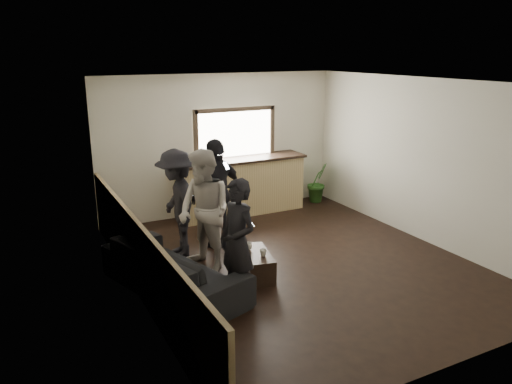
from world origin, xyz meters
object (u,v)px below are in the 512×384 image
sofa (174,268)px  person_c (177,204)px  cup_b (263,253)px  person_a (238,242)px  bar_counter (241,183)px  person_b (205,212)px  potted_plant (318,182)px  person_d (217,193)px  coffee_table (254,264)px  cup_a (248,247)px

sofa → person_c: bearing=-39.9°
cup_b → person_a: 0.85m
cup_b → bar_counter: bearing=70.5°
person_b → bar_counter: bearing=126.8°
cup_b → potted_plant: potted_plant is taller
person_c → person_d: (0.73, 0.09, 0.05)m
coffee_table → person_a: person_a is taller
cup_a → person_c: size_ratio=0.08×
coffee_table → potted_plant: (2.96, 2.74, 0.25)m
person_b → person_a: bearing=-16.0°
cup_a → person_a: person_a is taller
person_b → person_d: size_ratio=1.00×
bar_counter → coffee_table: (-1.11, -2.78, -0.46)m
bar_counter → cup_a: size_ratio=20.30×
sofa → cup_b: 1.29m
cup_a → potted_plant: 3.96m
sofa → person_a: 1.07m
sofa → cup_a: bearing=-105.5°
potted_plant → person_b: 4.16m
potted_plant → cup_a: bearing=-139.1°
person_a → potted_plant: bearing=120.4°
cup_b → person_a: bearing=-145.1°
cup_a → person_d: size_ratio=0.07×
person_c → bar_counter: bearing=135.5°
coffee_table → person_d: bearing=89.6°
potted_plant → person_c: (-3.69, -1.46, 0.44)m
bar_counter → cup_b: bar_counter is taller
bar_counter → person_a: (-1.64, -3.35, 0.20)m
person_a → person_c: 1.86m
bar_counter → coffee_table: bearing=-111.8°
coffee_table → person_d: (0.01, 1.37, 0.74)m
cup_b → person_a: (-0.60, -0.42, 0.43)m
coffee_table → potted_plant: 4.04m
person_d → coffee_table: bearing=69.3°
bar_counter → person_b: bearing=-126.6°
potted_plant → person_c: size_ratio=0.49×
potted_plant → coffee_table: bearing=-137.3°
sofa → person_b: person_b is taller
person_b → cup_a: bearing=35.2°
sofa → cup_b: size_ratio=22.50×
cup_b → person_c: bearing=119.2°
sofa → potted_plant: (4.16, 2.64, 0.09)m
sofa → cup_a: (1.17, 0.06, 0.08)m
person_a → person_b: bearing=167.6°
potted_plant → person_d: 3.29m
sofa → person_a: person_a is taller
bar_counter → coffee_table: 3.03m
person_a → sofa: bearing=-148.1°
coffee_table → person_c: bearing=119.6°
bar_counter → person_a: size_ratio=1.61×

